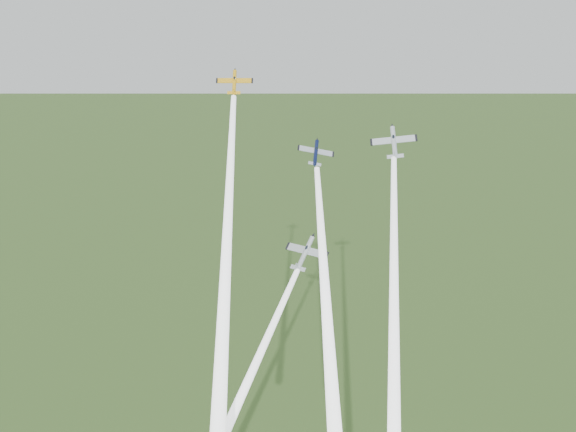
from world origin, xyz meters
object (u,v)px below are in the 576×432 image
Objects in this scene: plane_navy at (316,153)px; plane_yellow at (234,82)px; plane_silver_low at (305,253)px; plane_silver_right at (394,142)px.

plane_yellow is at bearing 157.80° from plane_navy.
plane_silver_low is at bearing -104.35° from plane_navy.
plane_navy is 13.79m from plane_silver_right.
plane_silver_low is (-11.90, -13.06, -17.41)m from plane_silver_right.
plane_silver_right reaches higher than plane_navy.
plane_silver_right is 0.99× the size of plane_silver_low.
plane_yellow reaches higher than plane_silver_low.
plane_navy is 18.46m from plane_silver_low.
plane_yellow is 19.38m from plane_navy.
plane_navy is at bearing 112.64° from plane_silver_low.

